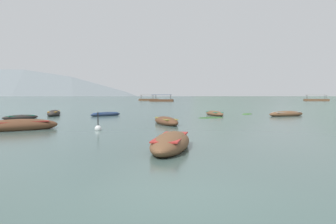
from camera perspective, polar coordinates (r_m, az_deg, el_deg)
ground_plane at (r=1506.64m, az=4.24°, el=2.67°), size 6000.00×6000.00×0.00m
mountain_1 at (r=1763.92m, az=-16.89°, el=11.03°), size 1579.27×1579.27×518.76m
mountain_2 at (r=1513.57m, az=9.34°, el=6.16°), size 705.76×705.76×185.88m
rowboat_0 at (r=32.06m, az=-23.35°, el=-0.81°), size 2.61×3.07×0.45m
rowboat_1 at (r=36.45m, az=-18.47°, el=-0.21°), size 2.33×4.62×0.70m
rowboat_2 at (r=35.66m, az=19.11°, el=-0.32°), size 4.30×3.26×0.63m
rowboat_3 at (r=35.24m, az=7.74°, el=-0.26°), size 2.20×4.56×0.57m
rowboat_6 at (r=12.90m, az=0.47°, el=-5.15°), size 1.69×4.68×0.77m
rowboat_7 at (r=21.79m, az=-23.64°, el=-2.11°), size 4.47×4.00×0.81m
rowboat_8 at (r=34.65m, az=-10.35°, el=-0.37°), size 2.96×3.30×0.47m
rowboat_9 at (r=24.06m, az=-0.33°, el=-1.55°), size 2.60×4.33×0.66m
ferry_0 at (r=137.09m, az=-3.26°, el=2.10°), size 8.27×4.86×2.54m
ferry_1 at (r=141.05m, az=23.45°, el=1.89°), size 9.09×4.71×2.54m
ferry_2 at (r=118.97m, az=-1.06°, el=2.00°), size 8.20×3.35×2.54m
mooring_buoy at (r=20.34m, az=-11.57°, el=-2.68°), size 0.40×0.40×1.17m
weed_patch_0 at (r=31.27m, az=7.18°, el=-0.96°), size 3.14×3.00×0.14m
weed_patch_1 at (r=38.07m, az=13.02°, el=-0.35°), size 1.81×3.01×0.14m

